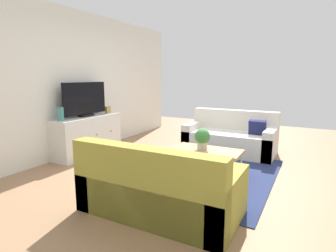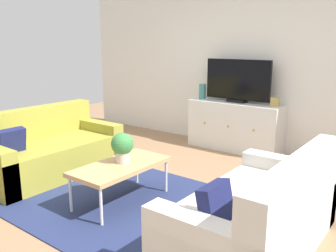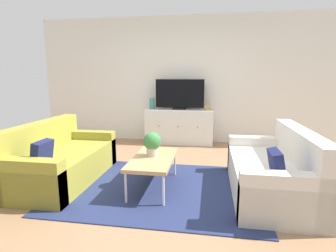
# 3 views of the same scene
# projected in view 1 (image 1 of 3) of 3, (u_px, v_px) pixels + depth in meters

# --- Properties ---
(ground_plane) EXTENTS (10.00, 10.00, 0.00)m
(ground_plane) POSITION_uv_depth(u_px,v_px,m) (198.00, 173.00, 4.29)
(ground_plane) COLOR #997251
(wall_back) EXTENTS (6.40, 0.12, 2.70)m
(wall_back) POSITION_uv_depth(u_px,v_px,m) (75.00, 83.00, 5.24)
(wall_back) COLOR silver
(wall_back) RESTS_ON ground_plane
(area_rug) EXTENTS (2.50, 1.90, 0.01)m
(area_rug) POSITION_uv_depth(u_px,v_px,m) (208.00, 174.00, 4.22)
(area_rug) COLOR navy
(area_rug) RESTS_ON ground_plane
(couch_left_side) EXTENTS (0.87, 1.70, 0.81)m
(couch_left_side) POSITION_uv_depth(u_px,v_px,m) (158.00, 191.00, 2.95)
(couch_left_side) COLOR olive
(couch_left_side) RESTS_ON ground_plane
(couch_right_side) EXTENTS (0.87, 1.70, 0.81)m
(couch_right_side) POSITION_uv_depth(u_px,v_px,m) (231.00, 138.00, 5.44)
(couch_right_side) COLOR silver
(couch_right_side) RESTS_ON ground_plane
(coffee_table) EXTENTS (0.51, 1.03, 0.41)m
(coffee_table) POSITION_uv_depth(u_px,v_px,m) (206.00, 151.00, 4.09)
(coffee_table) COLOR tan
(coffee_table) RESTS_ON ground_plane
(potted_plant) EXTENTS (0.23, 0.23, 0.31)m
(potted_plant) POSITION_uv_depth(u_px,v_px,m) (202.00, 138.00, 4.06)
(potted_plant) COLOR #B7B2A8
(potted_plant) RESTS_ON coffee_table
(tv_console) EXTENTS (1.44, 0.47, 0.74)m
(tv_console) POSITION_uv_depth(u_px,v_px,m) (88.00, 135.00, 5.26)
(tv_console) COLOR silver
(tv_console) RESTS_ON ground_plane
(flat_screen_tv) EXTENTS (1.03, 0.16, 0.64)m
(flat_screen_tv) POSITION_uv_depth(u_px,v_px,m) (85.00, 99.00, 5.15)
(flat_screen_tv) COLOR black
(flat_screen_tv) RESTS_ON tv_console
(glass_vase) EXTENTS (0.11, 0.11, 0.23)m
(glass_vase) POSITION_uv_depth(u_px,v_px,m) (61.00, 114.00, 4.65)
(glass_vase) COLOR teal
(glass_vase) RESTS_ON tv_console
(mantel_clock) EXTENTS (0.11, 0.07, 0.13)m
(mantel_clock) POSITION_uv_depth(u_px,v_px,m) (108.00, 110.00, 5.70)
(mantel_clock) COLOR tan
(mantel_clock) RESTS_ON tv_console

